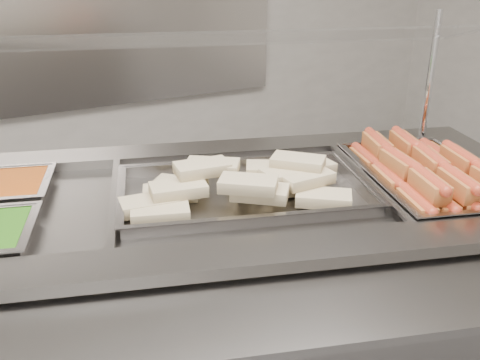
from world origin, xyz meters
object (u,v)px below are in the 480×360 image
steam_counter (224,319)px  pan_wraps (243,196)px  sneeze_guard (210,45)px  pan_hotdogs (425,186)px

steam_counter → pan_wraps: bearing=-17.7°
sneeze_guard → pan_hotdogs: (0.53, -0.40, -0.40)m
sneeze_guard → pan_wraps: size_ratio=2.16×
steam_counter → pan_wraps: (0.06, -0.02, 0.42)m
steam_counter → sneeze_guard: bearing=72.3°
steam_counter → pan_wraps: pan_wraps is taller
sneeze_guard → pan_hotdogs: sneeze_guard is taller
pan_wraps → pan_hotdogs: bearing=-17.7°
sneeze_guard → pan_hotdogs: size_ratio=2.65×
sneeze_guard → pan_wraps: (-0.01, -0.23, -0.39)m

